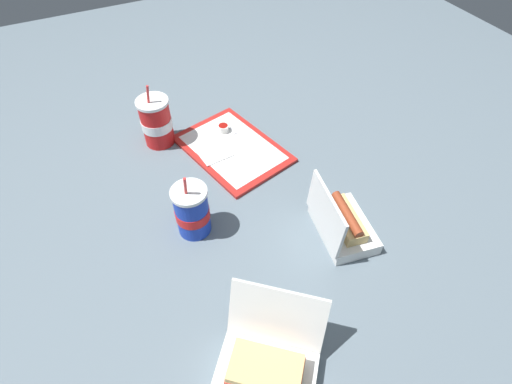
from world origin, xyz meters
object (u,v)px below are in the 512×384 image
(ketchup_cup, at_px, (223,128))
(soda_cup_left, at_px, (156,122))
(clamshell_sandwich_right, at_px, (267,369))
(soda_cup_corner, at_px, (192,211))
(food_tray, at_px, (232,149))
(clamshell_hotdog_back, at_px, (342,223))
(plastic_fork, at_px, (230,125))

(ketchup_cup, relative_size, soda_cup_left, 0.17)
(clamshell_sandwich_right, relative_size, soda_cup_corner, 1.33)
(soda_cup_left, bearing_deg, soda_cup_corner, -3.28)
(ketchup_cup, bearing_deg, soda_cup_corner, -33.97)
(food_tray, relative_size, soda_cup_left, 1.84)
(soda_cup_corner, xyz_separation_m, soda_cup_left, (-0.41, 0.02, 0.01))
(soda_cup_corner, height_order, soda_cup_left, soda_cup_left)
(clamshell_sandwich_right, xyz_separation_m, soda_cup_left, (-0.86, 0.02, 0.04))
(soda_cup_left, bearing_deg, food_tray, 53.64)
(ketchup_cup, height_order, clamshell_hotdog_back, clamshell_hotdog_back)
(soda_cup_corner, relative_size, soda_cup_left, 0.95)
(ketchup_cup, height_order, plastic_fork, ketchup_cup)
(ketchup_cup, height_order, soda_cup_corner, soda_cup_corner)
(food_tray, relative_size, clamshell_sandwich_right, 1.45)
(ketchup_cup, relative_size, clamshell_hotdog_back, 0.18)
(food_tray, bearing_deg, ketchup_cup, 175.88)
(clamshell_sandwich_right, distance_m, soda_cup_left, 0.86)
(clamshell_hotdog_back, relative_size, soda_cup_left, 0.95)
(clamshell_hotdog_back, bearing_deg, soda_cup_corner, -117.96)
(food_tray, height_order, clamshell_hotdog_back, clamshell_hotdog_back)
(ketchup_cup, height_order, soda_cup_left, soda_cup_left)
(food_tray, relative_size, plastic_fork, 3.84)
(food_tray, xyz_separation_m, soda_cup_corner, (0.26, -0.23, 0.07))
(plastic_fork, bearing_deg, clamshell_hotdog_back, 15.36)
(ketchup_cup, bearing_deg, plastic_fork, 118.51)
(clamshell_hotdog_back, bearing_deg, ketchup_cup, -166.97)
(plastic_fork, bearing_deg, food_tray, -14.22)
(plastic_fork, distance_m, clamshell_hotdog_back, 0.57)
(soda_cup_corner, bearing_deg, food_tray, 138.38)
(plastic_fork, distance_m, clamshell_sandwich_right, 0.86)
(food_tray, xyz_separation_m, clamshell_hotdog_back, (0.45, 0.13, 0.03))
(food_tray, relative_size, clamshell_hotdog_back, 1.94)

